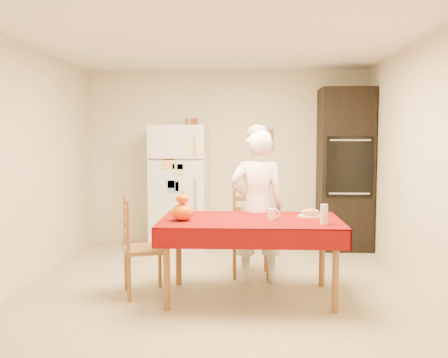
# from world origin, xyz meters

# --- Properties ---
(floor) EXTENTS (4.50, 4.50, 0.00)m
(floor) POSITION_xyz_m (0.00, 0.00, 0.00)
(floor) COLOR tan
(floor) RESTS_ON ground
(room_shell) EXTENTS (4.02, 4.52, 2.51)m
(room_shell) POSITION_xyz_m (0.00, 0.00, 1.62)
(room_shell) COLOR beige
(room_shell) RESTS_ON ground
(refrigerator) EXTENTS (0.75, 0.74, 1.70)m
(refrigerator) POSITION_xyz_m (-0.65, 1.88, 0.85)
(refrigerator) COLOR white
(refrigerator) RESTS_ON floor
(oven_cabinet) EXTENTS (0.70, 0.62, 2.20)m
(oven_cabinet) POSITION_xyz_m (1.63, 1.93, 1.10)
(oven_cabinet) COLOR black
(oven_cabinet) RESTS_ON floor
(dining_table) EXTENTS (1.70, 1.00, 0.76)m
(dining_table) POSITION_xyz_m (0.32, -0.28, 0.69)
(dining_table) COLOR brown
(dining_table) RESTS_ON floor
(chair_far) EXTENTS (0.44, 0.42, 0.95)m
(chair_far) POSITION_xyz_m (0.33, 0.55, 0.51)
(chair_far) COLOR brown
(chair_far) RESTS_ON floor
(chair_left) EXTENTS (0.51, 0.52, 0.95)m
(chair_left) POSITION_xyz_m (-0.77, -0.25, 0.51)
(chair_left) COLOR brown
(chair_left) RESTS_ON floor
(seated_woman) EXTENTS (0.62, 0.43, 1.61)m
(seated_woman) POSITION_xyz_m (0.40, 0.26, 0.80)
(seated_woman) COLOR white
(seated_woman) RESTS_ON floor
(coffee_mug) EXTENTS (0.08, 0.08, 0.10)m
(coffee_mug) POSITION_xyz_m (0.52, -0.27, 0.81)
(coffee_mug) COLOR white
(coffee_mug) RESTS_ON dining_table
(pumpkin_lower) EXTENTS (0.21, 0.21, 0.16)m
(pumpkin_lower) POSITION_xyz_m (-0.31, -0.40, 0.84)
(pumpkin_lower) COLOR #E14B05
(pumpkin_lower) RESTS_ON dining_table
(pumpkin_upper) EXTENTS (0.12, 0.12, 0.09)m
(pumpkin_upper) POSITION_xyz_m (-0.31, -0.40, 0.97)
(pumpkin_upper) COLOR #C65104
(pumpkin_upper) RESTS_ON pumpkin_lower
(wine_glass) EXTENTS (0.07, 0.07, 0.18)m
(wine_glass) POSITION_xyz_m (0.98, -0.52, 0.85)
(wine_glass) COLOR white
(wine_glass) RESTS_ON dining_table
(bread_plate) EXTENTS (0.24, 0.24, 0.02)m
(bread_plate) POSITION_xyz_m (0.90, -0.14, 0.77)
(bread_plate) COLOR white
(bread_plate) RESTS_ON dining_table
(bread_loaf) EXTENTS (0.18, 0.10, 0.06)m
(bread_loaf) POSITION_xyz_m (0.90, -0.14, 0.81)
(bread_loaf) COLOR #956F49
(bread_loaf) RESTS_ON bread_plate
(spice_jar_left) EXTENTS (0.05, 0.05, 0.10)m
(spice_jar_left) POSITION_xyz_m (-0.55, 1.93, 1.75)
(spice_jar_left) COLOR brown
(spice_jar_left) RESTS_ON refrigerator
(spice_jar_mid) EXTENTS (0.05, 0.05, 0.10)m
(spice_jar_mid) POSITION_xyz_m (-0.47, 1.93, 1.75)
(spice_jar_mid) COLOR brown
(spice_jar_mid) RESTS_ON refrigerator
(spice_jar_right) EXTENTS (0.05, 0.05, 0.10)m
(spice_jar_right) POSITION_xyz_m (-0.42, 1.93, 1.75)
(spice_jar_right) COLOR brown
(spice_jar_right) RESTS_ON refrigerator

